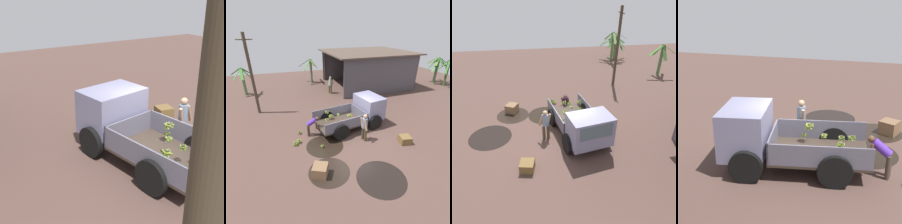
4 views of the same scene
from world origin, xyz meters
TOP-DOWN VIEW (x-y plane):
  - ground at (0.00, 0.00)m, footprint 36.00×36.00m
  - cargo_truck at (0.80, 0.86)m, footprint 4.61×2.84m
  - person_foreground_visitor at (0.10, -0.98)m, footprint 0.37×0.68m
  - person_worker_loading at (-2.66, 0.45)m, footprint 0.75×0.56m
  - wooden_crate_1 at (2.20, -1.94)m, footprint 0.69×0.69m

SIDE VIEW (x-z plane):
  - ground at x=0.00m, z-range 0.00..0.00m
  - wooden_crate_1 at x=2.20m, z-range 0.00..0.42m
  - person_worker_loading at x=-2.66m, z-range 0.12..1.33m
  - person_foreground_visitor at x=0.10m, z-range 0.09..1.73m
  - cargo_truck at x=0.80m, z-range 0.06..1.95m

